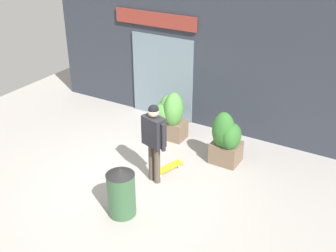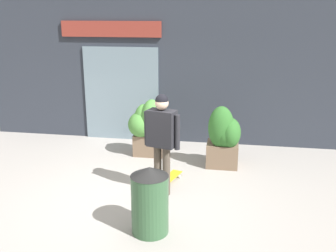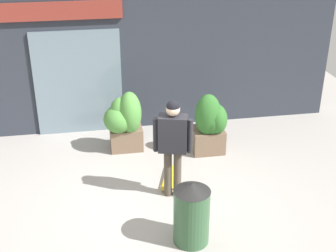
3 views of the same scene
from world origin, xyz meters
name	(u,v)px [view 1 (image 1 of 3)]	position (x,y,z in m)	size (l,w,h in m)	color
ground_plane	(133,182)	(0.00, 0.00, 0.00)	(12.00, 12.00, 0.00)	#9E9993
building_facade	(203,56)	(-0.04, 3.17, 1.83)	(8.81, 0.31, 3.69)	#2D333D
skateboarder	(154,135)	(0.36, 0.27, 1.07)	(0.62, 0.37, 1.73)	#4C4238
skateboard	(167,168)	(0.39, 0.72, 0.06)	(0.43, 0.85, 0.08)	gold
planter_box_left	(170,114)	(-0.28, 2.01, 0.65)	(0.75, 0.59, 1.25)	brown
planter_box_right	(227,139)	(1.35, 1.63, 0.62)	(0.65, 0.65, 1.25)	brown
trash_bin	(121,191)	(0.41, -0.93, 0.49)	(0.53, 0.53, 0.98)	#335938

